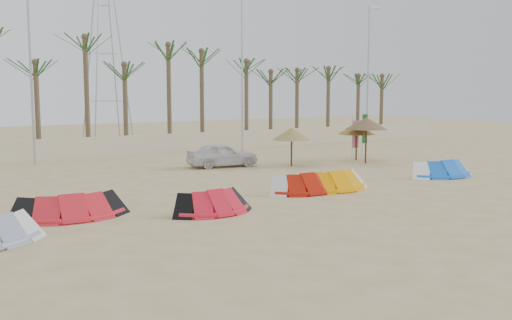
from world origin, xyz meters
TOP-DOWN VIEW (x-y plane):
  - ground at (0.00, 0.00)m, footprint 120.00×120.00m
  - boundary_wall at (0.00, 22.00)m, footprint 60.00×0.30m
  - palm_line at (0.67, 23.50)m, footprint 52.00×4.00m
  - lamp_b at (-5.96, 20.00)m, footprint 1.25×0.14m
  - lamp_c at (8.04, 20.00)m, footprint 1.25×0.14m
  - lamp_d at (20.04, 20.00)m, footprint 1.25×0.14m
  - pylon at (1.00, 28.00)m, footprint 3.00×3.00m
  - kite_red_left at (-8.13, 5.14)m, footprint 3.78×1.74m
  - kite_red_mid at (-3.80, 3.14)m, footprint 3.00×1.62m
  - kite_red_right at (1.33, 4.62)m, footprint 3.24×1.69m
  - kite_orange at (2.76, 4.57)m, footprint 3.65×1.63m
  - kite_blue at (9.89, 4.52)m, footprint 3.67×1.89m
  - parasol_left at (6.03, 11.57)m, footprint 2.17×2.17m
  - parasol_mid at (10.47, 10.24)m, footprint 2.44×2.44m
  - parasol_right at (11.11, 11.73)m, footprint 2.31×2.31m
  - flag_pink at (11.04, 11.83)m, footprint 0.45×0.12m
  - flag_green at (12.97, 13.01)m, footprint 0.45×0.05m
  - car at (2.63, 13.48)m, footprint 4.15×2.23m

SIDE VIEW (x-z plane):
  - ground at x=0.00m, z-range 0.00..0.00m
  - pylon at x=1.00m, z-range -7.00..7.00m
  - kite_red_mid at x=-3.80m, z-range -0.03..0.87m
  - kite_red_right at x=1.33m, z-range -0.03..0.87m
  - kite_blue at x=9.89m, z-range -0.03..0.87m
  - kite_orange at x=2.76m, z-range -0.03..0.87m
  - kite_red_left at x=-8.13m, z-range -0.03..0.87m
  - boundary_wall at x=0.00m, z-range 0.00..1.30m
  - car at x=2.63m, z-range 0.00..1.34m
  - flag_pink at x=11.04m, z-range 0.24..2.81m
  - flag_green at x=12.97m, z-range 0.27..3.17m
  - parasol_left at x=6.03m, z-range 0.74..2.94m
  - parasol_right at x=11.11m, z-range 0.79..3.08m
  - parasol_mid at x=10.47m, z-range 0.99..3.70m
  - lamp_b at x=-5.96m, z-range 0.27..11.27m
  - lamp_c at x=8.04m, z-range 0.27..11.27m
  - lamp_d at x=20.04m, z-range 0.27..11.27m
  - palm_line at x=0.67m, z-range 2.59..10.29m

